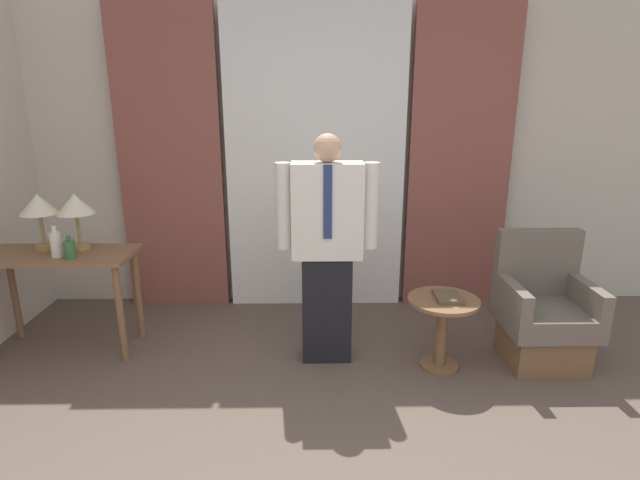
{
  "coord_description": "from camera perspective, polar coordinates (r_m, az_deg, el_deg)",
  "views": [
    {
      "loc": [
        -0.02,
        -1.34,
        1.85
      ],
      "look_at": [
        0.02,
        1.79,
        0.94
      ],
      "focal_mm": 28.0,
      "sensor_mm": 36.0,
      "label": 1
    }
  ],
  "objects": [
    {
      "name": "wall_back",
      "position": [
        4.46,
        -0.53,
        9.74
      ],
      "size": [
        10.0,
        0.06,
        2.7
      ],
      "color": "beige",
      "rests_on": "ground_plane"
    },
    {
      "name": "curtain_sheer_center",
      "position": [
        4.34,
        -0.52,
        8.76
      ],
      "size": [
        1.53,
        0.06,
        2.58
      ],
      "color": "white",
      "rests_on": "ground_plane"
    },
    {
      "name": "curtain_drape_left",
      "position": [
        4.51,
        -16.72,
        8.37
      ],
      "size": [
        0.88,
        0.06,
        2.58
      ],
      "color": "brown",
      "rests_on": "ground_plane"
    },
    {
      "name": "curtain_drape_right",
      "position": [
        4.52,
        15.64,
        8.47
      ],
      "size": [
        0.88,
        0.06,
        2.58
      ],
      "color": "brown",
      "rests_on": "ground_plane"
    },
    {
      "name": "desk",
      "position": [
        4.1,
        -27.6,
        -3.13
      ],
      "size": [
        1.08,
        0.49,
        0.76
      ],
      "color": "brown",
      "rests_on": "ground_plane"
    },
    {
      "name": "table_lamp_left",
      "position": [
        4.13,
        -29.49,
        3.31
      ],
      "size": [
        0.26,
        0.26,
        0.41
      ],
      "color": "#9E7F47",
      "rests_on": "desk"
    },
    {
      "name": "table_lamp_right",
      "position": [
        4.01,
        -26.16,
        3.43
      ],
      "size": [
        0.26,
        0.26,
        0.41
      ],
      "color": "#9E7F47",
      "rests_on": "desk"
    },
    {
      "name": "bottle_near_edge",
      "position": [
        3.87,
        -26.68,
        -0.93
      ],
      "size": [
        0.08,
        0.08,
        0.16
      ],
      "color": "#336638",
      "rests_on": "desk"
    },
    {
      "name": "bottle_by_lamp",
      "position": [
        3.94,
        -27.94,
        -0.41
      ],
      "size": [
        0.08,
        0.08,
        0.22
      ],
      "color": "silver",
      "rests_on": "desk"
    },
    {
      "name": "person",
      "position": [
        3.43,
        0.81,
        -0.46
      ],
      "size": [
        0.69,
        0.23,
        1.62
      ],
      "color": "black",
      "rests_on": "ground_plane"
    },
    {
      "name": "armchair",
      "position": [
        3.92,
        24.1,
        -7.92
      ],
      "size": [
        0.6,
        0.56,
        0.93
      ],
      "color": "brown",
      "rests_on": "ground_plane"
    },
    {
      "name": "side_table",
      "position": [
        3.59,
        13.8,
        -8.98
      ],
      "size": [
        0.49,
        0.49,
        0.52
      ],
      "color": "brown",
      "rests_on": "ground_plane"
    },
    {
      "name": "book",
      "position": [
        3.52,
        14.4,
        -6.32
      ],
      "size": [
        0.17,
        0.22,
        0.03
      ],
      "color": "brown",
      "rests_on": "side_table"
    }
  ]
}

